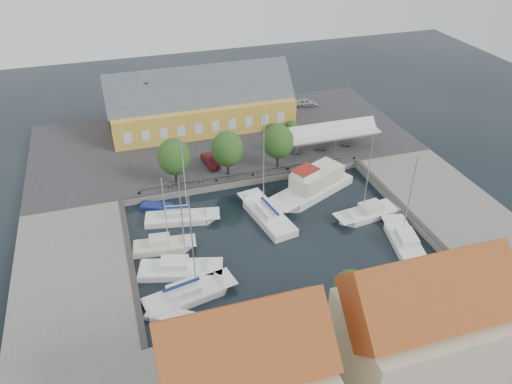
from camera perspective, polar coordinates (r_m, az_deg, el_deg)
ground at (r=58.60m, az=1.78°, el=-4.27°), size 140.00×140.00×0.00m
north_quay at (r=77.14m, az=-3.84°, el=5.91°), size 56.00×26.00×1.00m
west_quay at (r=54.89m, az=-20.01°, el=-8.99°), size 12.00×24.00×1.00m
east_quay at (r=66.39m, az=20.63°, el=-1.18°), size 12.00×24.00×1.00m
south_bank at (r=44.64m, az=11.18°, el=-19.35°), size 56.00×14.00×1.00m
quay_edge_fittings at (r=61.65m, az=0.37°, el=-0.94°), size 56.00×24.72×0.40m
warehouse at (r=79.77m, az=-6.75°, el=9.81°), size 28.56×14.00×9.55m
tent_canopy at (r=72.89m, az=8.56°, el=6.72°), size 14.00×4.00×2.83m
quay_trees at (r=65.21m, az=-3.28°, el=4.94°), size 18.20×4.20×6.30m
car_silver at (r=87.84m, az=5.71°, el=10.15°), size 4.32×2.38×1.39m
car_red at (r=69.18m, az=-5.26°, el=3.56°), size 2.02×4.23×1.34m
center_sailboat at (r=60.13m, az=1.29°, el=-2.73°), size 4.72×10.55×13.86m
trawler at (r=64.88m, az=6.55°, el=0.66°), size 13.09×8.80×5.00m
east_boat_b at (r=62.09m, az=12.67°, el=-2.48°), size 8.48×3.68×11.25m
east_boat_c at (r=58.66m, az=16.59°, el=-5.51°), size 4.59×9.18×11.28m
west_boat_a at (r=60.48m, az=-8.63°, el=-3.03°), size 9.23×4.21×11.82m
west_boat_b at (r=56.52m, az=-10.58°, el=-6.19°), size 7.17×3.21×9.70m
west_boat_c at (r=53.23m, az=-8.84°, el=-8.86°), size 9.11×5.03×11.81m
west_boat_d at (r=50.39m, az=-7.80°, el=-11.65°), size 9.65×4.62×12.37m
launch_sw at (r=48.88m, az=-9.82°, el=-13.94°), size 4.93×4.11×0.98m
launch_nw at (r=63.25m, az=-11.36°, el=-1.76°), size 4.19×3.20×0.88m
townhouses at (r=40.21m, az=16.05°, el=-16.11°), size 36.30×8.50×12.00m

